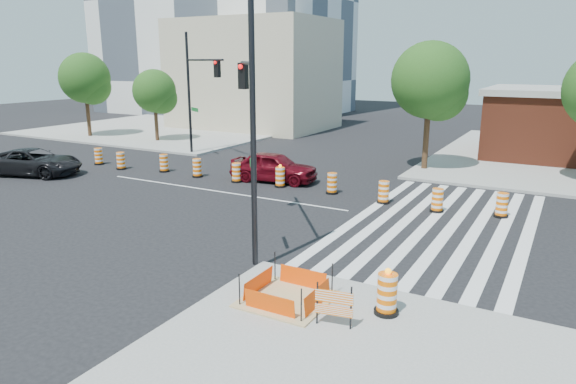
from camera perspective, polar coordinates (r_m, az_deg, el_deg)
name	(u,v)px	position (r m, az deg, el deg)	size (l,w,h in m)	color
ground	(218,191)	(25.78, -7.80, 0.07)	(120.00, 120.00, 0.00)	black
sidewalk_nw	(179,127)	(50.72, -11.97, 7.04)	(22.00, 22.00, 0.15)	gray
crosswalk_east	(440,225)	(21.30, 16.57, -3.48)	(6.75, 13.50, 0.01)	silver
lane_centerline	(218,191)	(25.78, -7.80, 0.08)	(14.00, 0.12, 0.01)	silver
excavation_pit	(287,297)	(13.92, -0.11, -11.64)	(2.20, 2.20, 0.90)	tan
beige_midrise	(254,75)	(49.93, -3.83, 12.88)	(14.00, 10.00, 10.00)	#BDB290
red_coupe	(274,167)	(27.51, -1.58, 2.82)	(1.89, 4.69, 1.60)	#560711
dark_suv	(33,162)	(32.50, -26.44, 3.01)	(2.47, 5.37, 1.49)	black
signal_pole_se	(249,109)	(16.75, -4.34, 9.22)	(3.68, 4.84, 7.87)	black
signal_pole_nw	(197,83)	(34.35, -10.06, 11.84)	(5.28, 3.20, 8.00)	black
pit_drum	(387,295)	(13.28, 10.93, -11.16)	(0.62, 0.62, 1.23)	black
barricade	(334,303)	(12.49, 5.13, -12.23)	(0.91, 0.20, 1.08)	#FF6905
tree_north_a	(86,81)	(46.26, -21.57, 11.40)	(4.10, 4.10, 6.97)	#382314
tree_north_b	(155,94)	(41.98, -14.55, 10.54)	(3.35, 3.34, 5.68)	#382314
tree_north_c	(431,85)	(30.85, 15.57, 11.42)	(4.37, 4.37, 7.43)	#382314
median_drum_0	(99,157)	(34.22, -20.29, 3.68)	(0.60, 0.60, 1.02)	black
median_drum_1	(121,161)	(32.26, -18.07, 3.26)	(0.60, 0.60, 1.02)	black
median_drum_2	(164,164)	(30.83, -13.61, 3.08)	(0.60, 0.60, 1.02)	black
median_drum_3	(197,169)	(29.06, -10.06, 2.58)	(0.60, 0.60, 1.02)	black
median_drum_4	(237,173)	(27.55, -5.74, 2.09)	(0.60, 0.60, 1.02)	black
median_drum_5	(280,178)	(26.35, -0.87, 1.61)	(0.60, 0.60, 1.18)	black
median_drum_6	(332,184)	(25.12, 4.91, 0.90)	(0.60, 0.60, 1.02)	black
median_drum_7	(384,193)	(23.74, 10.57, -0.10)	(0.60, 0.60, 1.02)	black
median_drum_8	(437,201)	(22.91, 16.26, -0.97)	(0.60, 0.60, 1.02)	black
median_drum_9	(502,206)	(23.05, 22.66, -1.43)	(0.60, 0.60, 1.02)	black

